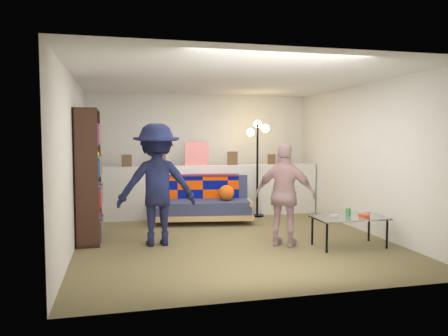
# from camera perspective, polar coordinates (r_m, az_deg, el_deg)

# --- Properties ---
(ground) EXTENTS (5.00, 5.00, 0.00)m
(ground) POSITION_cam_1_polar(r_m,az_deg,el_deg) (6.76, 0.80, -9.16)
(ground) COLOR brown
(ground) RESTS_ON ground
(room_shell) EXTENTS (4.60, 5.05, 2.45)m
(room_shell) POSITION_cam_1_polar(r_m,az_deg,el_deg) (7.03, -0.14, 5.10)
(room_shell) COLOR silver
(room_shell) RESTS_ON ground
(half_wall_ledge) EXTENTS (4.45, 0.15, 1.00)m
(half_wall_ledge) POSITION_cam_1_polar(r_m,az_deg,el_deg) (8.40, -2.23, -3.06)
(half_wall_ledge) COLOR silver
(half_wall_ledge) RESTS_ON ground
(ledge_decor) EXTENTS (2.97, 0.02, 0.45)m
(ledge_decor) POSITION_cam_1_polar(r_m,az_deg,el_deg) (8.28, -3.76, 1.54)
(ledge_decor) COLOR brown
(ledge_decor) RESTS_ON half_wall_ledge
(futon_sofa) EXTENTS (1.85, 1.08, 0.75)m
(futon_sofa) POSITION_cam_1_polar(r_m,az_deg,el_deg) (7.95, -2.62, -4.57)
(futon_sofa) COLOR tan
(futon_sofa) RESTS_ON ground
(bookshelf) EXTENTS (0.33, 0.98, 1.95)m
(bookshelf) POSITION_cam_1_polar(r_m,az_deg,el_deg) (6.78, -17.29, -1.50)
(bookshelf) COLOR #321A10
(bookshelf) RESTS_ON ground
(coffee_table) EXTENTS (1.02, 0.57, 0.53)m
(coffee_table) POSITION_cam_1_polar(r_m,az_deg,el_deg) (6.44, 16.09, -6.39)
(coffee_table) COLOR black
(coffee_table) RESTS_ON ground
(floor_lamp) EXTENTS (0.41, 0.34, 1.86)m
(floor_lamp) POSITION_cam_1_polar(r_m,az_deg,el_deg) (8.46, 4.42, 2.57)
(floor_lamp) COLOR black
(floor_lamp) RESTS_ON ground
(person_left) EXTENTS (1.13, 0.66, 1.74)m
(person_left) POSITION_cam_1_polar(r_m,az_deg,el_deg) (6.31, -8.76, -2.15)
(person_left) COLOR black
(person_left) RESTS_ON ground
(person_right) EXTENTS (0.91, 0.78, 1.46)m
(person_right) POSITION_cam_1_polar(r_m,az_deg,el_deg) (6.23, 7.98, -3.51)
(person_right) COLOR pink
(person_right) RESTS_ON ground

